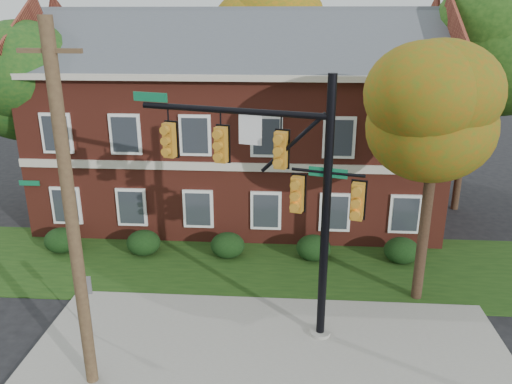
# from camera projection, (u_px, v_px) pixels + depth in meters

# --- Properties ---
(ground) EXTENTS (120.00, 120.00, 0.00)m
(ground) POSITION_uv_depth(u_px,v_px,m) (269.00, 366.00, 14.10)
(ground) COLOR black
(ground) RESTS_ON ground
(sidewalk) EXTENTS (14.00, 5.00, 0.08)m
(sidewalk) POSITION_uv_depth(u_px,v_px,m) (270.00, 343.00, 15.03)
(sidewalk) COLOR gray
(sidewalk) RESTS_ON ground
(grass_strip) EXTENTS (30.00, 6.00, 0.04)m
(grass_strip) POSITION_uv_depth(u_px,v_px,m) (276.00, 266.00, 19.75)
(grass_strip) COLOR #193811
(grass_strip) RESTS_ON ground
(apartment_building) EXTENTS (18.80, 8.80, 9.74)m
(apartment_building) POSITION_uv_depth(u_px,v_px,m) (239.00, 114.00, 23.85)
(apartment_building) COLOR maroon
(apartment_building) RESTS_ON ground
(hedge_far_left) EXTENTS (1.40, 1.26, 1.05)m
(hedge_far_left) POSITION_uv_depth(u_px,v_px,m) (61.00, 240.00, 20.83)
(hedge_far_left) COLOR black
(hedge_far_left) RESTS_ON ground
(hedge_left) EXTENTS (1.40, 1.26, 1.05)m
(hedge_left) POSITION_uv_depth(u_px,v_px,m) (144.00, 243.00, 20.60)
(hedge_left) COLOR black
(hedge_left) RESTS_ON ground
(hedge_center) EXTENTS (1.40, 1.26, 1.05)m
(hedge_center) POSITION_uv_depth(u_px,v_px,m) (228.00, 245.00, 20.37)
(hedge_center) COLOR black
(hedge_center) RESTS_ON ground
(hedge_right) EXTENTS (1.40, 1.26, 1.05)m
(hedge_right) POSITION_uv_depth(u_px,v_px,m) (314.00, 248.00, 20.14)
(hedge_right) COLOR black
(hedge_right) RESTS_ON ground
(hedge_far_right) EXTENTS (1.40, 1.26, 1.05)m
(hedge_far_right) POSITION_uv_depth(u_px,v_px,m) (401.00, 250.00, 19.91)
(hedge_far_right) COLOR black
(hedge_far_right) RESTS_ON ground
(tree_near_right) EXTENTS (4.50, 4.25, 8.58)m
(tree_near_right) POSITION_uv_depth(u_px,v_px,m) (447.00, 109.00, 15.20)
(tree_near_right) COLOR black
(tree_near_right) RESTS_ON ground
(tree_left_rear) EXTENTS (5.40, 5.10, 8.88)m
(tree_left_rear) POSITION_uv_depth(u_px,v_px,m) (26.00, 79.00, 22.88)
(tree_left_rear) COLOR black
(tree_left_rear) RESTS_ON ground
(tree_right_rear) EXTENTS (6.30, 5.95, 10.62)m
(tree_right_rear) POSITION_uv_depth(u_px,v_px,m) (485.00, 45.00, 22.88)
(tree_right_rear) COLOR black
(tree_right_rear) RESTS_ON ground
(tree_far_rear) EXTENTS (6.84, 6.46, 11.52)m
(tree_far_rear) POSITION_uv_depth(u_px,v_px,m) (274.00, 26.00, 29.88)
(tree_far_rear) COLOR black
(tree_far_rear) RESTS_ON ground
(traffic_signal) EXTENTS (6.91, 2.15, 7.96)m
(traffic_signal) POSITION_uv_depth(u_px,v_px,m) (278.00, 179.00, 14.25)
(traffic_signal) COLOR gray
(traffic_signal) RESTS_ON ground
(utility_pole) EXTENTS (1.46, 0.33, 9.37)m
(utility_pole) POSITION_uv_depth(u_px,v_px,m) (72.00, 219.00, 11.91)
(utility_pole) COLOR #473221
(utility_pole) RESTS_ON ground
(sign_post) EXTENTS (0.30, 0.08, 2.08)m
(sign_post) POSITION_uv_depth(u_px,v_px,m) (88.00, 296.00, 14.94)
(sign_post) COLOR slate
(sign_post) RESTS_ON ground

